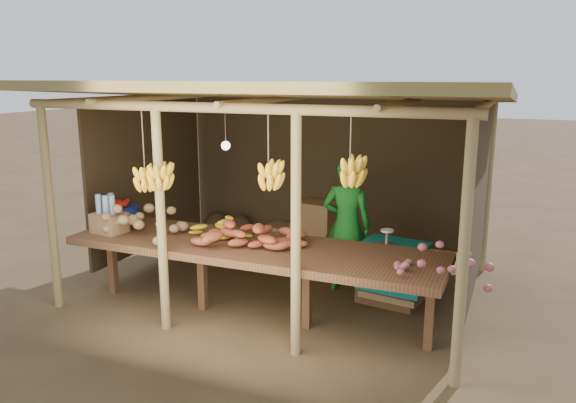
% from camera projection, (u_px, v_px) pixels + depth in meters
% --- Properties ---
extents(ground, '(60.00, 60.00, 0.00)m').
position_uv_depth(ground, '(288.00, 287.00, 6.73)').
color(ground, brown).
rests_on(ground, ground).
extents(stall_structure, '(4.70, 3.50, 2.43)m').
position_uv_depth(stall_structure, '(287.00, 128.00, 6.24)').
color(stall_structure, '#A38654').
rests_on(stall_structure, ground).
extents(counter, '(3.90, 1.05, 0.80)m').
position_uv_depth(counter, '(252.00, 250.00, 5.71)').
color(counter, brown).
rests_on(counter, ground).
extents(potato_heap, '(1.22, 0.97, 0.37)m').
position_uv_depth(potato_heap, '(134.00, 216.00, 6.07)').
color(potato_heap, '#9D7E51').
rests_on(potato_heap, counter).
extents(sweet_potato_heap, '(1.25, 0.99, 0.36)m').
position_uv_depth(sweet_potato_heap, '(253.00, 228.00, 5.63)').
color(sweet_potato_heap, '#A94A2B').
rests_on(sweet_potato_heap, counter).
extents(onion_heap, '(0.89, 0.67, 0.36)m').
position_uv_depth(onion_heap, '(442.00, 256.00, 4.76)').
color(onion_heap, '#AF5558').
rests_on(onion_heap, counter).
extents(banana_pile, '(0.63, 0.50, 0.35)m').
position_uv_depth(banana_pile, '(216.00, 222.00, 5.89)').
color(banana_pile, yellow).
rests_on(banana_pile, counter).
extents(tomato_basin, '(0.45, 0.45, 0.24)m').
position_uv_depth(tomato_basin, '(120.00, 212.00, 6.66)').
color(tomato_basin, navy).
rests_on(tomato_basin, counter).
extents(bottle_box, '(0.37, 0.31, 0.43)m').
position_uv_depth(bottle_box, '(109.00, 218.00, 6.10)').
color(bottle_box, '#986E44').
rests_on(bottle_box, counter).
extents(vendor, '(0.61, 0.44, 1.56)m').
position_uv_depth(vendor, '(347.00, 226.00, 6.50)').
color(vendor, '#186D1E').
rests_on(vendor, ground).
extents(tarp_crate, '(0.80, 0.72, 0.85)m').
position_uv_depth(tarp_crate, '(392.00, 271.00, 6.25)').
color(tarp_crate, brown).
rests_on(tarp_crate, ground).
extents(carton_stack, '(1.07, 0.47, 0.77)m').
position_uv_depth(carton_stack, '(306.00, 232.00, 7.82)').
color(carton_stack, '#986E44').
rests_on(carton_stack, ground).
extents(burlap_sacks, '(0.82, 0.43, 0.58)m').
position_uv_depth(burlap_sacks, '(228.00, 229.00, 8.30)').
color(burlap_sacks, '#41311E').
rests_on(burlap_sacks, ground).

